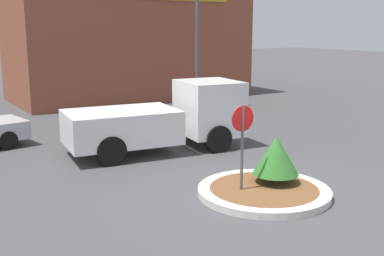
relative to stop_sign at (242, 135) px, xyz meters
name	(u,v)px	position (x,y,z in m)	size (l,w,h in m)	color
ground_plane	(264,195)	(0.52, -0.23, -1.53)	(120.00, 120.00, 0.00)	#474749
traffic_island	(264,191)	(0.52, -0.23, -1.44)	(3.23, 3.23, 0.17)	beige
stop_sign	(242,135)	(0.00, 0.00, 0.00)	(0.62, 0.07, 2.24)	#4C4C51
island_shrub	(276,155)	(1.05, -0.05, -0.65)	(1.15, 1.15, 1.19)	brown
utility_truck	(164,118)	(0.58, 4.83, -0.45)	(5.96, 2.85, 2.22)	white
storefront_building	(130,39)	(4.97, 16.61, 1.77)	(12.93, 6.07, 6.59)	brown
light_pole	(197,29)	(5.80, 10.89, 2.37)	(0.70, 0.30, 6.67)	#4C4C51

